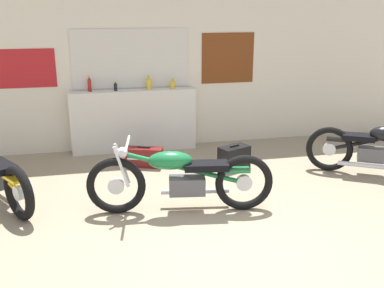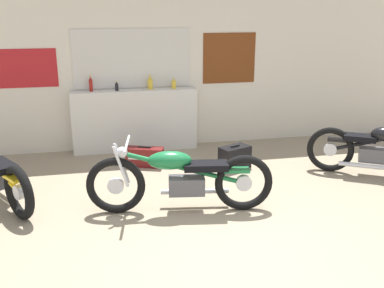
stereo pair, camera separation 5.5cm
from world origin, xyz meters
TOP-DOWN VIEW (x-y plane):
  - ground_plane at (0.00, 0.00)m, footprint 24.00×24.00m
  - wall_back at (-0.02, 3.71)m, footprint 10.00×0.07m
  - sill_counter at (-0.65, 3.53)m, footprint 2.09×0.28m
  - bottle_leftmost at (-1.34, 3.56)m, footprint 0.06×0.06m
  - bottle_left_center at (-0.93, 3.53)m, footprint 0.06×0.06m
  - bottle_center at (-0.37, 3.56)m, footprint 0.09×0.09m
  - bottle_right_center at (0.03, 3.53)m, footprint 0.08×0.08m
  - motorcycle_black at (2.67, 1.57)m, footprint 1.76×1.09m
  - motorcycle_green at (-0.32, 1.02)m, footprint 2.23×0.64m
  - hard_case_darkred at (-0.58, 2.68)m, footprint 0.60×0.38m
  - hard_case_black at (0.76, 2.31)m, footprint 0.53×0.41m

SIDE VIEW (x-z plane):
  - ground_plane at x=0.00m, z-range 0.00..0.00m
  - hard_case_darkred at x=-0.58m, z-range -0.01..0.31m
  - hard_case_black at x=0.76m, z-range -0.01..0.36m
  - motorcycle_black at x=2.67m, z-range -0.02..0.84m
  - motorcycle_green at x=-0.32m, z-range -0.02..0.87m
  - sill_counter at x=-0.65m, z-range 0.00..1.04m
  - bottle_left_center at x=-0.93m, z-range 1.04..1.20m
  - bottle_right_center at x=0.03m, z-range 1.04..1.21m
  - bottle_center at x=-0.37m, z-range 1.03..1.26m
  - bottle_leftmost at x=-1.34m, z-range 1.03..1.30m
  - wall_back at x=-0.02m, z-range 0.00..2.80m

